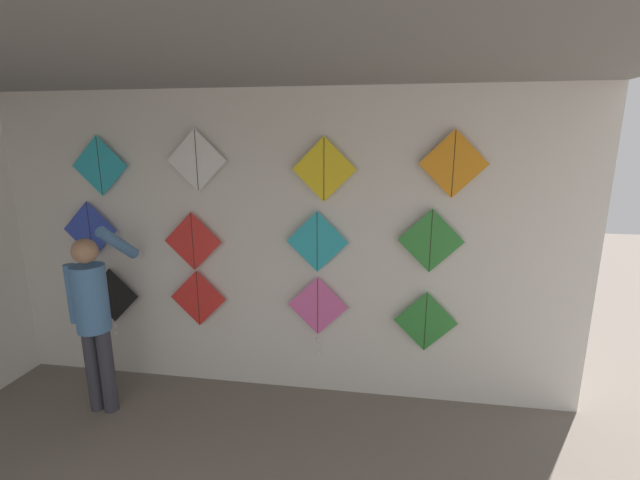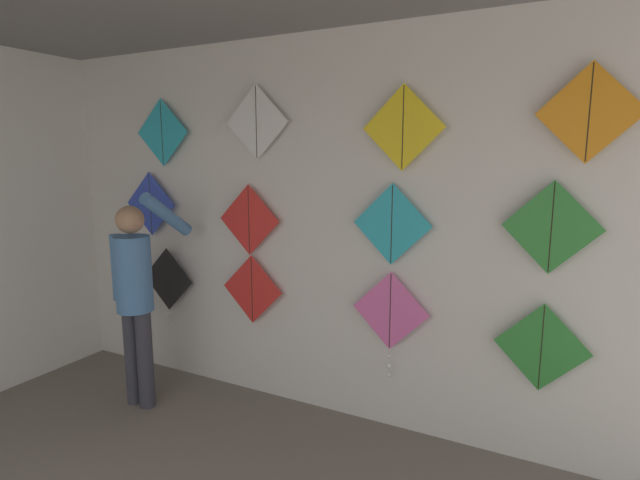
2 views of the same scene
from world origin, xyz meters
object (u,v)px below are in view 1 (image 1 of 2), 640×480
object	(u,v)px
kite_6	(317,242)
kite_8	(99,166)
kite_7	(431,241)
kite_3	(425,322)
kite_11	(454,164)
shopkeeper	(93,310)
kite_4	(90,230)
kite_2	(318,310)
kite_1	(198,298)
kite_5	(193,242)
kite_10	(324,169)
kite_9	(197,160)
kite_0	(113,298)

from	to	relation	value
kite_6	kite_8	world-z (taller)	kite_8
kite_7	kite_8	bearing A→B (deg)	180.00
kite_3	kite_11	world-z (taller)	kite_11
kite_11	shopkeeper	bearing A→B (deg)	-169.66
kite_4	kite_8	distance (m)	0.63
kite_6	kite_11	distance (m)	1.31
kite_2	kite_4	distance (m)	2.31
shopkeeper	kite_1	xyz separation A→B (m)	(0.70, 0.54, -0.06)
kite_3	shopkeeper	bearing A→B (deg)	-169.14
kite_2	kite_5	distance (m)	1.32
kite_4	kite_5	size ratio (longest dim) A/B	1.00
kite_3	kite_5	bearing A→B (deg)	180.00
kite_10	kite_11	world-z (taller)	kite_11
kite_10	kite_6	bearing A→B (deg)	180.00
kite_5	kite_2	bearing A→B (deg)	-0.05
shopkeeper	kite_3	bearing A→B (deg)	11.42
kite_1	kite_9	xyz separation A→B (m)	(0.08, 0.00, 1.30)
kite_3	kite_7	xyz separation A→B (m)	(0.00, 0.00, 0.73)
kite_3	kite_9	world-z (taller)	kite_9
kite_10	kite_11	distance (m)	1.06
kite_6	kite_2	bearing A→B (deg)	-12.65
kite_9	kite_2	bearing A→B (deg)	-0.05
kite_5	kite_8	bearing A→B (deg)	180.00
kite_1	kite_10	xyz separation A→B (m)	(1.21, 0.00, 1.23)
shopkeeper	kite_10	size ratio (longest dim) A/B	3.04
kite_4	kite_10	world-z (taller)	kite_10
kite_7	kite_11	distance (m)	0.66
kite_2	kite_9	distance (m)	1.72
kite_0	kite_4	size ratio (longest dim) A/B	1.25
shopkeeper	kite_6	world-z (taller)	kite_6
shopkeeper	kite_0	distance (m)	0.59
kite_5	kite_7	distance (m)	2.14
kite_2	kite_11	distance (m)	1.73
kite_9	kite_8	bearing A→B (deg)	180.00
kite_5	kite_10	xyz separation A→B (m)	(1.23, 0.00, 0.67)
kite_0	kite_9	size ratio (longest dim) A/B	1.25
kite_5	kite_6	size ratio (longest dim) A/B	1.00
kite_6	kite_9	world-z (taller)	kite_9
kite_6	kite_8	size ratio (longest dim) A/B	1.00
kite_11	kite_4	bearing A→B (deg)	180.00
shopkeeper	kite_10	xyz separation A→B (m)	(1.91, 0.54, 1.17)
kite_2	kite_6	xyz separation A→B (m)	(-0.00, 0.00, 0.64)
kite_6	kite_4	bearing A→B (deg)	180.00
kite_2	kite_7	size ratio (longest dim) A/B	1.38
kite_7	kite_10	xyz separation A→B (m)	(-0.91, 0.00, 0.59)
kite_7	kite_9	world-z (taller)	kite_9
kite_7	kite_11	xyz separation A→B (m)	(0.14, 0.00, 0.64)
kite_3	kite_5	size ratio (longest dim) A/B	1.00
kite_5	kite_9	distance (m)	0.74
kite_10	kite_11	xyz separation A→B (m)	(1.05, 0.00, 0.06)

